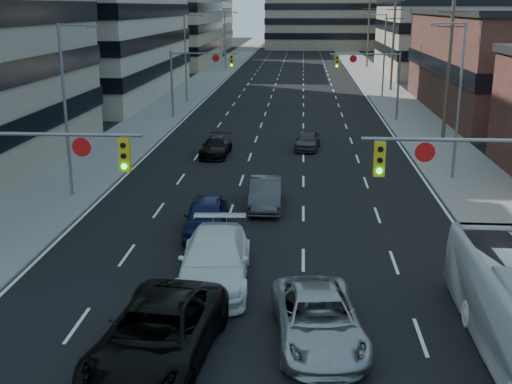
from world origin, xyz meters
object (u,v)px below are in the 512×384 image
object	(u,v)px
black_pickup	(157,335)
sedan_blue	(206,217)
white_van	(215,260)
silver_suv	(318,319)

from	to	relation	value
black_pickup	sedan_blue	bearing A→B (deg)	96.89
black_pickup	white_van	distance (m)	5.67
black_pickup	silver_suv	world-z (taller)	black_pickup
black_pickup	white_van	xyz separation A→B (m)	(0.88, 5.60, 0.00)
white_van	silver_suv	xyz separation A→B (m)	(3.67, -4.07, -0.13)
black_pickup	sedan_blue	xyz separation A→B (m)	(-0.20, 10.86, -0.09)
white_van	sedan_blue	distance (m)	5.37
silver_suv	black_pickup	bearing A→B (deg)	-168.05
white_van	silver_suv	distance (m)	5.49
black_pickup	sedan_blue	distance (m)	10.86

